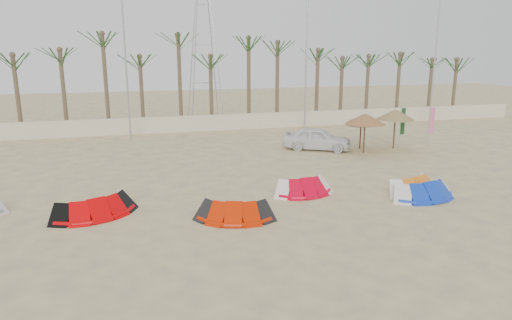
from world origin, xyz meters
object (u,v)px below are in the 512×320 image
object	(u,v)px
kite_red_left	(95,205)
kite_blue	(421,188)
car	(317,139)
kite_red_right	(302,185)
parasol_mid	(361,120)
parasol_left	(365,119)
kite_red_mid	(233,208)
parasol_right	(396,114)
kite_orange	(411,183)

from	to	relation	value
kite_red_left	kite_blue	size ratio (longest dim) A/B	1.08
car	kite_red_right	bearing A→B (deg)	-177.74
kite_red_left	parasol_mid	xyz separation A→B (m)	(16.55, 8.56, 1.56)
kite_blue	car	world-z (taller)	car
kite_red_left	car	distance (m)	16.35
kite_red_right	parasol_left	distance (m)	9.97
kite_red_right	kite_red_left	bearing A→B (deg)	-177.54
kite_red_mid	car	xyz separation A→B (m)	(8.24, 10.96, 0.34)
kite_red_mid	kite_blue	distance (m)	8.99
kite_red_left	car	world-z (taller)	car
parasol_right	car	distance (m)	5.52
kite_blue	kite_red_right	bearing A→B (deg)	159.46
kite_red_right	kite_orange	size ratio (longest dim) A/B	0.87
kite_red_mid	parasol_mid	world-z (taller)	parasol_mid
kite_red_right	car	distance (m)	9.69
kite_red_right	kite_orange	distance (m)	5.27
kite_red_mid	kite_blue	xyz separation A→B (m)	(8.99, 0.40, 0.00)
parasol_mid	car	world-z (taller)	parasol_mid
kite_orange	kite_red_right	bearing A→B (deg)	168.17
parasol_left	kite_red_mid	bearing A→B (deg)	-139.39
kite_red_mid	kite_orange	world-z (taller)	same
kite_red_right	car	xyz separation A→B (m)	(4.37, 8.64, 0.35)
kite_blue	car	size ratio (longest dim) A/B	0.79
kite_orange	kite_blue	bearing A→B (deg)	-92.97
kite_orange	kite_blue	size ratio (longest dim) A/B	0.98
kite_red_left	kite_blue	bearing A→B (deg)	-6.04
kite_red_right	kite_red_mid	bearing A→B (deg)	-149.07
parasol_left	kite_orange	bearing A→B (deg)	-102.40
kite_blue	parasol_left	distance (m)	9.21
parasol_left	parasol_right	world-z (taller)	parasol_right
parasol_mid	parasol_right	xyz separation A→B (m)	(2.26, -0.51, 0.35)
kite_red_mid	kite_orange	bearing A→B (deg)	7.81
kite_red_right	kite_orange	bearing A→B (deg)	-11.83
kite_red_left	kite_red_mid	world-z (taller)	same
kite_red_mid	kite_red_right	distance (m)	4.51
kite_red_right	parasol_right	bearing A→B (deg)	38.66
kite_red_mid	car	world-z (taller)	car
kite_orange	kite_red_mid	bearing A→B (deg)	-172.19
kite_red_right	parasol_mid	world-z (taller)	parasol_mid
parasol_mid	car	bearing A→B (deg)	170.72
parasol_left	car	size ratio (longest dim) A/B	0.59
kite_blue	parasol_left	world-z (taller)	parasol_left
kite_red_right	parasol_right	size ratio (longest dim) A/B	1.12
parasol_right	car	size ratio (longest dim) A/B	0.60
kite_blue	parasol_left	size ratio (longest dim) A/B	1.35
kite_red_right	car	size ratio (longest dim) A/B	0.68
kite_red_left	parasol_left	distance (m)	17.85
kite_red_mid	parasol_mid	size ratio (longest dim) A/B	1.47
kite_red_left	parasol_left	size ratio (longest dim) A/B	1.45
kite_blue	parasol_right	bearing A→B (deg)	65.05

